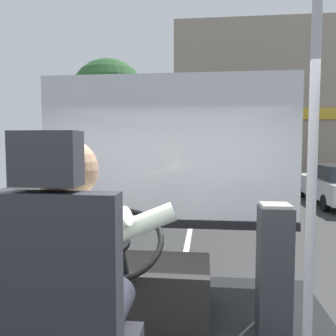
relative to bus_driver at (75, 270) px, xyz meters
The scene contains 8 objects.
ground 9.31m from the bus_driver, 89.12° to the left, with size 18.00×44.00×0.06m.
bus_driver is the anchor object (origin of this frame).
steering_console 1.28m from the bus_driver, 90.00° to the left, with size 1.10×1.06×0.88m.
handrail_pole 1.08m from the bus_driver, 18.85° to the left, with size 0.04×0.04×2.08m.
fare_box 1.46m from the bus_driver, 46.55° to the left, with size 0.21×0.21×0.89m.
windshield_panel 2.01m from the bus_driver, 85.92° to the left, with size 2.50×0.08×1.48m.
street_tree 11.11m from the bus_driver, 105.35° to the left, with size 2.64×2.64×5.02m.
shop_building 20.80m from the bus_driver, 76.77° to the left, with size 12.04×4.37×8.88m.
Camera 1 is at (0.38, -1.64, 2.13)m, focal length 36.59 mm.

